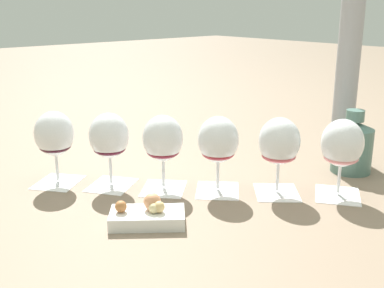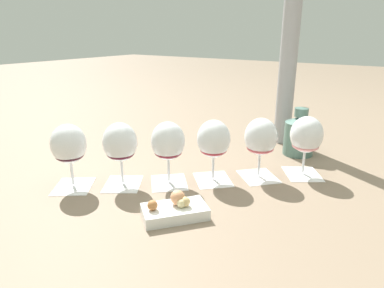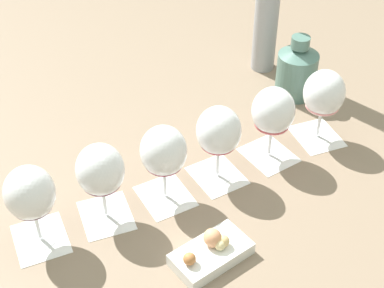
{
  "view_description": "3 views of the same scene",
  "coord_description": "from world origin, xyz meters",
  "px_view_note": "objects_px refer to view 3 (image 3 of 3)",
  "views": [
    {
      "loc": [
        -0.79,
        0.7,
        0.42
      ],
      "look_at": [
        -0.0,
        0.0,
        0.11
      ],
      "focal_mm": 45.0,
      "sensor_mm": 36.0,
      "label": 1
    },
    {
      "loc": [
        -0.5,
        0.74,
        0.41
      ],
      "look_at": [
        -0.0,
        0.0,
        0.11
      ],
      "focal_mm": 32.0,
      "sensor_mm": 36.0,
      "label": 2
    },
    {
      "loc": [
        -0.21,
        0.89,
        0.86
      ],
      "look_at": [
        -0.0,
        0.0,
        0.11
      ],
      "focal_mm": 55.0,
      "sensor_mm": 36.0,
      "label": 3
    }
  ],
  "objects_px": {
    "wine_glass_0": "(324,95)",
    "snack_dish": "(211,251)",
    "wine_glass_3": "(164,154)",
    "wine_glass_2": "(219,134)",
    "wine_glass_4": "(101,173)",
    "ceramic_vase": "(297,70)",
    "wine_glass_5": "(30,196)",
    "wine_glass_1": "(273,113)"
  },
  "relations": [
    {
      "from": "wine_glass_3",
      "to": "snack_dish",
      "type": "xyz_separation_m",
      "value": [
        -0.13,
        0.14,
        -0.1
      ]
    },
    {
      "from": "wine_glass_4",
      "to": "wine_glass_5",
      "type": "relative_size",
      "value": 1.0
    },
    {
      "from": "wine_glass_2",
      "to": "ceramic_vase",
      "type": "bearing_deg",
      "value": -110.57
    },
    {
      "from": "snack_dish",
      "to": "wine_glass_1",
      "type": "bearing_deg",
      "value": -101.86
    },
    {
      "from": "wine_glass_2",
      "to": "wine_glass_5",
      "type": "xyz_separation_m",
      "value": [
        0.3,
        0.25,
        -0.0
      ]
    },
    {
      "from": "wine_glass_1",
      "to": "wine_glass_2",
      "type": "distance_m",
      "value": 0.14
    },
    {
      "from": "wine_glass_1",
      "to": "wine_glass_4",
      "type": "bearing_deg",
      "value": 41.48
    },
    {
      "from": "wine_glass_1",
      "to": "wine_glass_3",
      "type": "height_order",
      "value": "same"
    },
    {
      "from": "wine_glass_1",
      "to": "wine_glass_5",
      "type": "distance_m",
      "value": 0.53
    },
    {
      "from": "wine_glass_0",
      "to": "wine_glass_4",
      "type": "relative_size",
      "value": 1.0
    },
    {
      "from": "ceramic_vase",
      "to": "wine_glass_4",
      "type": "bearing_deg",
      "value": 57.84
    },
    {
      "from": "wine_glass_2",
      "to": "ceramic_vase",
      "type": "xyz_separation_m",
      "value": [
        -0.13,
        -0.35,
        -0.05
      ]
    },
    {
      "from": "wine_glass_0",
      "to": "ceramic_vase",
      "type": "relative_size",
      "value": 1.08
    },
    {
      "from": "wine_glass_1",
      "to": "wine_glass_2",
      "type": "bearing_deg",
      "value": 43.12
    },
    {
      "from": "wine_glass_0",
      "to": "snack_dish",
      "type": "height_order",
      "value": "wine_glass_0"
    },
    {
      "from": "ceramic_vase",
      "to": "wine_glass_3",
      "type": "bearing_deg",
      "value": 62.88
    },
    {
      "from": "wine_glass_0",
      "to": "wine_glass_5",
      "type": "xyz_separation_m",
      "value": [
        0.5,
        0.44,
        -0.0
      ]
    },
    {
      "from": "wine_glass_2",
      "to": "snack_dish",
      "type": "relative_size",
      "value": 1.07
    },
    {
      "from": "wine_glass_2",
      "to": "wine_glass_4",
      "type": "distance_m",
      "value": 0.26
    },
    {
      "from": "wine_glass_2",
      "to": "wine_glass_0",
      "type": "bearing_deg",
      "value": -137.37
    },
    {
      "from": "wine_glass_5",
      "to": "wine_glass_1",
      "type": "bearing_deg",
      "value": -138.8
    },
    {
      "from": "wine_glass_0",
      "to": "snack_dish",
      "type": "bearing_deg",
      "value": 67.69
    },
    {
      "from": "wine_glass_1",
      "to": "snack_dish",
      "type": "relative_size",
      "value": 1.07
    },
    {
      "from": "wine_glass_4",
      "to": "wine_glass_2",
      "type": "bearing_deg",
      "value": -139.4
    },
    {
      "from": "wine_glass_1",
      "to": "wine_glass_2",
      "type": "xyz_separation_m",
      "value": [
        0.1,
        0.09,
        -0.0
      ]
    },
    {
      "from": "wine_glass_2",
      "to": "wine_glass_3",
      "type": "distance_m",
      "value": 0.13
    },
    {
      "from": "wine_glass_2",
      "to": "wine_glass_4",
      "type": "bearing_deg",
      "value": 40.6
    },
    {
      "from": "wine_glass_4",
      "to": "ceramic_vase",
      "type": "height_order",
      "value": "wine_glass_4"
    },
    {
      "from": "wine_glass_0",
      "to": "wine_glass_3",
      "type": "distance_m",
      "value": 0.4
    },
    {
      "from": "wine_glass_3",
      "to": "wine_glass_4",
      "type": "relative_size",
      "value": 1.0
    },
    {
      "from": "wine_glass_3",
      "to": "wine_glass_4",
      "type": "height_order",
      "value": "same"
    },
    {
      "from": "wine_glass_4",
      "to": "ceramic_vase",
      "type": "bearing_deg",
      "value": -122.16
    },
    {
      "from": "wine_glass_3",
      "to": "wine_glass_1",
      "type": "bearing_deg",
      "value": -136.91
    },
    {
      "from": "wine_glass_1",
      "to": "wine_glass_5",
      "type": "bearing_deg",
      "value": 41.2
    },
    {
      "from": "wine_glass_0",
      "to": "wine_glass_1",
      "type": "distance_m",
      "value": 0.14
    },
    {
      "from": "wine_glass_4",
      "to": "ceramic_vase",
      "type": "relative_size",
      "value": 1.08
    },
    {
      "from": "wine_glass_0",
      "to": "snack_dish",
      "type": "xyz_separation_m",
      "value": [
        0.17,
        0.41,
        -0.1
      ]
    },
    {
      "from": "wine_glass_3",
      "to": "snack_dish",
      "type": "distance_m",
      "value": 0.21
    },
    {
      "from": "wine_glass_0",
      "to": "wine_glass_3",
      "type": "height_order",
      "value": "same"
    },
    {
      "from": "wine_glass_2",
      "to": "wine_glass_3",
      "type": "relative_size",
      "value": 1.0
    },
    {
      "from": "wine_glass_2",
      "to": "wine_glass_5",
      "type": "relative_size",
      "value": 1.0
    },
    {
      "from": "wine_glass_2",
      "to": "wine_glass_4",
      "type": "height_order",
      "value": "same"
    }
  ]
}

